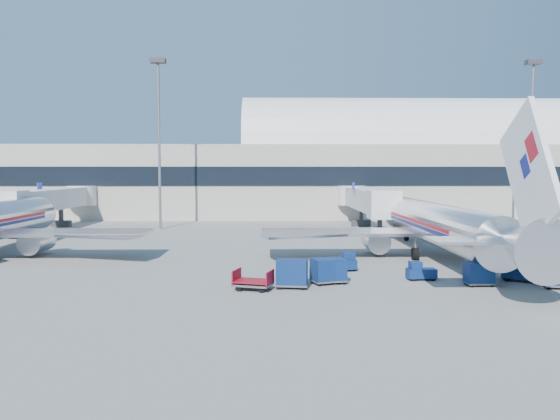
{
  "coord_description": "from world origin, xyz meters",
  "views": [
    {
      "loc": [
        -5.25,
        -43.31,
        7.67
      ],
      "look_at": [
        -4.34,
        6.0,
        4.22
      ],
      "focal_mm": 35.0,
      "sensor_mm": 36.0,
      "label": 1
    }
  ],
  "objects_px": {
    "tug_lead": "(420,272)",
    "cart_train_b": "(326,270)",
    "tug_right": "(520,270)",
    "cart_train_a": "(332,271)",
    "cart_solo_near": "(479,273)",
    "mast_east": "(532,119)",
    "cart_solo_far": "(560,274)",
    "jetbridge_mid": "(54,200)",
    "cart_open_red": "(254,283)",
    "mast_west": "(159,118)",
    "jetbridge_near": "(364,199)",
    "tug_left": "(346,262)",
    "cart_train_c": "(292,273)",
    "airliner_main": "(442,225)",
    "barrier_near": "(545,257)"
  },
  "relations": [
    {
      "from": "cart_solo_far",
      "to": "cart_open_red",
      "type": "xyz_separation_m",
      "value": [
        -20.17,
        -0.16,
        -0.47
      ]
    },
    {
      "from": "cart_train_b",
      "to": "cart_solo_near",
      "type": "xyz_separation_m",
      "value": [
        10.23,
        -0.84,
        -0.07
      ]
    },
    {
      "from": "cart_train_a",
      "to": "cart_solo_far",
      "type": "distance_m",
      "value": 14.97
    },
    {
      "from": "mast_west",
      "to": "cart_train_c",
      "type": "bearing_deg",
      "value": -66.71
    },
    {
      "from": "cart_solo_near",
      "to": "cart_solo_far",
      "type": "height_order",
      "value": "cart_solo_far"
    },
    {
      "from": "mast_west",
      "to": "barrier_near",
      "type": "relative_size",
      "value": 7.53
    },
    {
      "from": "cart_train_b",
      "to": "cart_train_c",
      "type": "relative_size",
      "value": 1.02
    },
    {
      "from": "mast_west",
      "to": "tug_right",
      "type": "distance_m",
      "value": 50.13
    },
    {
      "from": "tug_left",
      "to": "mast_east",
      "type": "bearing_deg",
      "value": -53.71
    },
    {
      "from": "jetbridge_near",
      "to": "barrier_near",
      "type": "bearing_deg",
      "value": -70.15
    },
    {
      "from": "mast_east",
      "to": "tug_right",
      "type": "bearing_deg",
      "value": -116.36
    },
    {
      "from": "barrier_near",
      "to": "tug_right",
      "type": "bearing_deg",
      "value": -126.53
    },
    {
      "from": "barrier_near",
      "to": "jetbridge_near",
      "type": "bearing_deg",
      "value": 109.85
    },
    {
      "from": "jetbridge_mid",
      "to": "cart_solo_near",
      "type": "xyz_separation_m",
      "value": [
        43.23,
        -38.03,
        -3.08
      ]
    },
    {
      "from": "cart_solo_near",
      "to": "cart_train_b",
      "type": "bearing_deg",
      "value": 173.43
    },
    {
      "from": "tug_lead",
      "to": "cart_train_b",
      "type": "xyz_separation_m",
      "value": [
        -6.82,
        -1.2,
        0.32
      ]
    },
    {
      "from": "tug_right",
      "to": "cart_train_a",
      "type": "bearing_deg",
      "value": -146.57
    },
    {
      "from": "tug_right",
      "to": "tug_lead",
      "type": "bearing_deg",
      "value": -153.05
    },
    {
      "from": "mast_west",
      "to": "tug_right",
      "type": "height_order",
      "value": "mast_west"
    },
    {
      "from": "cart_train_a",
      "to": "cart_solo_near",
      "type": "distance_m",
      "value": 9.88
    },
    {
      "from": "jetbridge_near",
      "to": "cart_solo_near",
      "type": "relative_size",
      "value": 14.84
    },
    {
      "from": "jetbridge_mid",
      "to": "cart_train_a",
      "type": "bearing_deg",
      "value": -47.99
    },
    {
      "from": "airliner_main",
      "to": "jetbridge_mid",
      "type": "height_order",
      "value": "airliner_main"
    },
    {
      "from": "cart_train_a",
      "to": "cart_train_c",
      "type": "relative_size",
      "value": 0.94
    },
    {
      "from": "tug_lead",
      "to": "cart_train_b",
      "type": "relative_size",
      "value": 0.88
    },
    {
      "from": "jetbridge_near",
      "to": "airliner_main",
      "type": "bearing_deg",
      "value": -84.78
    },
    {
      "from": "barrier_near",
      "to": "cart_solo_far",
      "type": "bearing_deg",
      "value": -112.26
    },
    {
      "from": "jetbridge_mid",
      "to": "cart_open_red",
      "type": "xyz_separation_m",
      "value": [
        28.08,
        -39.12,
        -3.47
      ]
    },
    {
      "from": "tug_lead",
      "to": "cart_train_b",
      "type": "height_order",
      "value": "cart_train_b"
    },
    {
      "from": "tug_lead",
      "to": "mast_east",
      "type": "bearing_deg",
      "value": 52.45
    },
    {
      "from": "tug_lead",
      "to": "cart_open_red",
      "type": "bearing_deg",
      "value": -167.67
    },
    {
      "from": "tug_lead",
      "to": "cart_solo_near",
      "type": "relative_size",
      "value": 1.12
    },
    {
      "from": "tug_right",
      "to": "tug_left",
      "type": "relative_size",
      "value": 1.18
    },
    {
      "from": "airliner_main",
      "to": "cart_train_c",
      "type": "bearing_deg",
      "value": -138.6
    },
    {
      "from": "tug_right",
      "to": "cart_train_a",
      "type": "height_order",
      "value": "cart_train_a"
    },
    {
      "from": "jetbridge_near",
      "to": "cart_open_red",
      "type": "height_order",
      "value": "jetbridge_near"
    },
    {
      "from": "tug_right",
      "to": "cart_solo_far",
      "type": "distance_m",
      "value": 2.93
    },
    {
      "from": "mast_east",
      "to": "tug_left",
      "type": "distance_m",
      "value": 44.98
    },
    {
      "from": "tug_lead",
      "to": "tug_left",
      "type": "bearing_deg",
      "value": 136.3
    },
    {
      "from": "jetbridge_mid",
      "to": "mast_east",
      "type": "xyz_separation_m",
      "value": [
        64.4,
        -0.81,
        10.86
      ]
    },
    {
      "from": "mast_west",
      "to": "tug_lead",
      "type": "relative_size",
      "value": 10.91
    },
    {
      "from": "tug_right",
      "to": "cart_open_red",
      "type": "bearing_deg",
      "value": -141.15
    },
    {
      "from": "mast_west",
      "to": "tug_right",
      "type": "bearing_deg",
      "value": -47.76
    },
    {
      "from": "jetbridge_mid",
      "to": "cart_solo_far",
      "type": "bearing_deg",
      "value": -38.92
    },
    {
      "from": "mast_east",
      "to": "cart_solo_near",
      "type": "xyz_separation_m",
      "value": [
        -21.17,
        -37.22,
        -13.94
      ]
    },
    {
      "from": "cart_train_a",
      "to": "cart_solo_far",
      "type": "bearing_deg",
      "value": -18.9
    },
    {
      "from": "jetbridge_near",
      "to": "jetbridge_mid",
      "type": "relative_size",
      "value": 1.0
    },
    {
      "from": "cart_train_a",
      "to": "tug_left",
      "type": "bearing_deg",
      "value": 59.71
    },
    {
      "from": "jetbridge_near",
      "to": "cart_train_a",
      "type": "relative_size",
      "value": 12.74
    },
    {
      "from": "cart_solo_far",
      "to": "jetbridge_mid",
      "type": "bearing_deg",
      "value": 154.52
    }
  ]
}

